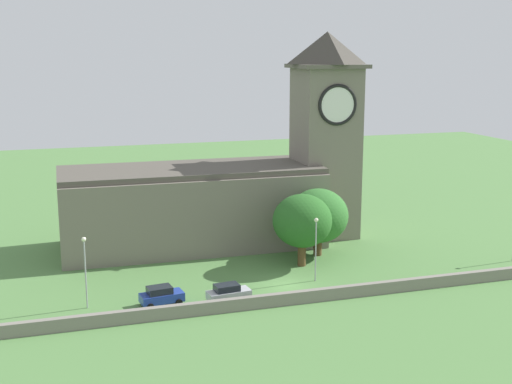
# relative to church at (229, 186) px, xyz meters

# --- Properties ---
(ground_plane) EXTENTS (200.00, 200.00, 0.00)m
(ground_plane) POSITION_rel_church_xyz_m (1.34, -3.23, -7.40)
(ground_plane) COLOR #517F42
(church) EXTENTS (38.89, 13.57, 26.87)m
(church) POSITION_rel_church_xyz_m (0.00, 0.00, 0.00)
(church) COLOR slate
(church) RESTS_ON ground
(quay_barrier) EXTENTS (58.46, 0.70, 1.26)m
(quay_barrier) POSITION_rel_church_xyz_m (1.34, -23.32, -6.77)
(quay_barrier) COLOR gray
(quay_barrier) RESTS_ON ground
(car_blue) EXTENTS (4.39, 2.66, 1.89)m
(car_blue) POSITION_rel_church_xyz_m (-12.27, -19.63, -6.44)
(car_blue) COLOR #233D9E
(car_blue) RESTS_ON ground
(car_silver) EXTENTS (4.44, 2.43, 1.84)m
(car_silver) POSITION_rel_church_xyz_m (-5.78, -20.83, -6.47)
(car_silver) COLOR silver
(car_silver) RESTS_ON ground
(streetlamp_west_end) EXTENTS (0.44, 0.44, 7.12)m
(streetlamp_west_end) POSITION_rel_church_xyz_m (-19.27, -18.28, -2.65)
(streetlamp_west_end) COLOR #9EA0A5
(streetlamp_west_end) RESTS_ON ground
(streetlamp_west_mid) EXTENTS (0.44, 0.44, 7.01)m
(streetlamp_west_mid) POSITION_rel_church_xyz_m (4.86, -17.57, -2.72)
(streetlamp_west_mid) COLOR #9EA0A5
(streetlamp_west_mid) RESTS_ON ground
(tree_by_tower) EXTENTS (6.84, 6.84, 8.45)m
(tree_by_tower) POSITION_rel_church_xyz_m (5.39, -12.17, -2.06)
(tree_by_tower) COLOR brown
(tree_by_tower) RESTS_ON ground
(tree_riverside_east) EXTENTS (7.29, 7.29, 8.24)m
(tree_riverside_east) POSITION_rel_church_xyz_m (8.75, -8.87, -2.46)
(tree_riverside_east) COLOR brown
(tree_riverside_east) RESTS_ON ground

